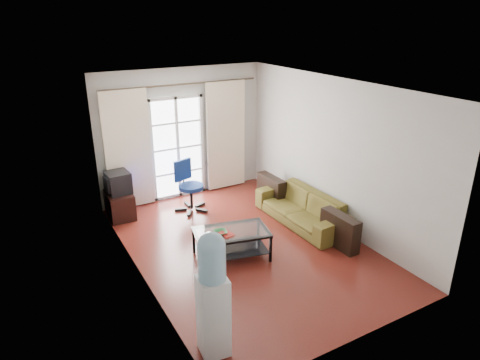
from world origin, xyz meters
name	(u,v)px	position (x,y,z in m)	size (l,w,h in m)	color
floor	(245,245)	(0.00, 0.00, 0.00)	(5.20, 5.20, 0.00)	maroon
ceiling	(246,86)	(0.00, 0.00, 2.70)	(5.20, 5.20, 0.00)	white
wall_back	(183,134)	(0.00, 2.60, 1.35)	(3.60, 0.02, 2.70)	beige
wall_front	(365,243)	(0.00, -2.60, 1.35)	(3.60, 0.02, 2.70)	beige
wall_left	(134,193)	(-1.80, 0.00, 1.35)	(0.02, 5.20, 2.70)	beige
wall_right	(333,154)	(1.80, 0.00, 1.35)	(0.02, 5.20, 2.70)	beige
french_door	(178,148)	(-0.15, 2.54, 1.07)	(1.16, 0.06, 2.15)	white
curtain_rod	(182,84)	(0.00, 2.50, 2.38)	(0.04, 0.04, 3.30)	#4C3F2D
curtain_left	(128,151)	(-1.20, 2.48, 1.20)	(0.90, 0.07, 2.35)	beige
curtain_right	(226,136)	(0.95, 2.48, 1.20)	(0.90, 0.07, 2.35)	beige
radiator	(220,174)	(0.80, 2.50, 0.33)	(0.64, 0.12, 0.64)	#9E9DA0
sofa	(302,208)	(1.36, 0.23, 0.29)	(0.82, 2.03, 0.59)	brown
coffee_table	(231,240)	(-0.38, -0.21, 0.31)	(1.29, 0.92, 0.48)	silver
bowl	(220,232)	(-0.57, -0.20, 0.50)	(0.24, 0.24, 0.05)	green
book	(222,236)	(-0.58, -0.29, 0.49)	(0.21, 0.25, 0.02)	#B83616
remote	(226,236)	(-0.52, -0.31, 0.48)	(0.16, 0.05, 0.02)	black
tv_stand	(120,205)	(-1.55, 2.15, 0.25)	(0.45, 0.68, 0.50)	black
crt_tv	(117,183)	(-1.54, 2.17, 0.70)	(0.48, 0.47, 0.41)	black
task_chair	(190,196)	(-0.23, 1.78, 0.30)	(0.88, 0.88, 1.01)	black
water_cooler	(213,293)	(-1.54, -1.92, 0.82)	(0.36, 0.35, 1.57)	white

